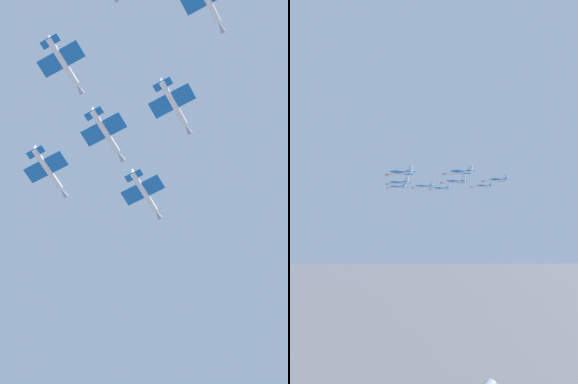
{
  "view_description": "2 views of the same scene",
  "coord_description": "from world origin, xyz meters",
  "views": [
    {
      "loc": [
        17.94,
        -69.16,
        3.93
      ],
      "look_at": [
        -7.69,
        -7.65,
        131.38
      ],
      "focal_mm": 61.15,
      "sensor_mm": 36.0,
      "label": 1
    },
    {
      "loc": [
        -134.84,
        -104.52,
        111.78
      ],
      "look_at": [
        4.93,
        -20.86,
        129.25
      ],
      "focal_mm": 30.55,
      "sensor_mm": 36.0,
      "label": 2
    }
  ],
  "objects": [
    {
      "name": "jet_lead",
      "position": [
        -7.66,
        -7.37,
        131.39
      ],
      "size": [
        9.62,
        13.12,
        2.72
      ],
      "rotation": [
        0.0,
        0.0,
        6.17
      ],
      "color": "white"
    },
    {
      "name": "jet_port_inner",
      "position": [
        -24.51,
        -20.91,
        130.5
      ],
      "size": [
        9.62,
        13.12,
        2.72
      ],
      "rotation": [
        0.0,
        0.0,
        6.17
      ],
      "color": "white"
    },
    {
      "name": "jet_starboard_inner",
      "position": [
        5.88,
        -24.23,
        131.01
      ],
      "size": [
        9.62,
        13.12,
        2.72
      ],
      "rotation": [
        0.0,
        0.0,
        6.17
      ],
      "color": "white"
    },
    {
      "name": "jet_port_outer",
      "position": [
        -9.48,
        -24.09,
        130.4
      ],
      "size": [
        9.62,
        13.12,
        2.72
      ],
      "rotation": [
        0.0,
        0.0,
        6.17
      ],
      "color": "white"
    },
    {
      "name": "jet_port_trail",
      "position": [
        -11.3,
        -40.81,
        131.15
      ],
      "size": [
        9.62,
        13.12,
        2.72
      ],
      "rotation": [
        0.0,
        0.0,
        6.17
      ],
      "color": "white"
    }
  ]
}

